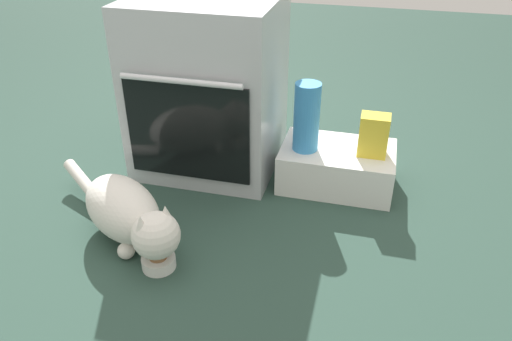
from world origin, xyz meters
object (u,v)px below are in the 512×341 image
object	(u,v)px
pantry_cabinet	(337,166)
cat	(128,213)
food_bowl	(159,261)
snack_bag	(374,135)
water_bottle	(307,117)
oven	(208,87)

from	to	relation	value
pantry_cabinet	cat	distance (m)	0.93
food_bowl	pantry_cabinet	bearing A→B (deg)	52.75
snack_bag	water_bottle	distance (m)	0.29
oven	pantry_cabinet	distance (m)	0.68
cat	snack_bag	distance (m)	1.04
oven	pantry_cabinet	world-z (taller)	oven
water_bottle	cat	bearing A→B (deg)	-134.88
food_bowl	cat	distance (m)	0.22
cat	water_bottle	size ratio (longest dim) A/B	2.38
oven	cat	size ratio (longest dim) A/B	1.09
oven	water_bottle	size ratio (longest dim) A/B	2.59
food_bowl	water_bottle	world-z (taller)	water_bottle
pantry_cabinet	snack_bag	xyz separation A→B (m)	(0.14, -0.01, 0.18)
pantry_cabinet	water_bottle	distance (m)	0.28
oven	food_bowl	distance (m)	0.85
cat	water_bottle	xyz separation A→B (m)	(0.57, 0.57, 0.20)
cat	water_bottle	distance (m)	0.83
oven	food_bowl	xyz separation A→B (m)	(0.06, -0.76, -0.36)
pantry_cabinet	cat	xyz separation A→B (m)	(-0.71, -0.60, 0.04)
pantry_cabinet	food_bowl	world-z (taller)	pantry_cabinet
oven	food_bowl	size ratio (longest dim) A/B	6.40
pantry_cabinet	food_bowl	size ratio (longest dim) A/B	4.06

